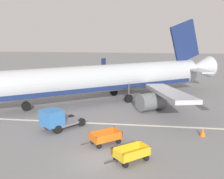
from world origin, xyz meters
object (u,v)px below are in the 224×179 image
Objects in this scene: airplane at (112,78)px; service_truck_beside_carts at (56,119)px; traffic_cone_near_plane at (203,132)px; baggage_cart_second_in_row at (106,137)px; baggage_cart_nearest at (131,153)px.

airplane is 12.96m from service_truck_beside_carts.
traffic_cone_near_plane is at bearing 1.16° from service_truck_beside_carts.
airplane is 15.19m from baggage_cart_second_in_row.
airplane is at bearing 102.23° from baggage_cart_nearest.
service_truck_beside_carts reaches higher than traffic_cone_near_plane.
baggage_cart_nearest is 4.51× the size of traffic_cone_near_plane.
airplane is 18.26m from baggage_cart_nearest.
baggage_cart_nearest is 8.38m from traffic_cone_near_plane.
traffic_cone_near_plane is at bearing 42.87° from baggage_cart_nearest.
airplane reaches higher than baggage_cart_second_in_row.
baggage_cart_nearest is 0.98× the size of baggage_cart_second_in_row.
baggage_cart_second_in_row is (1.49, -14.91, -2.45)m from airplane.
baggage_cart_second_in_row is 8.97m from traffic_cone_near_plane.
baggage_cart_second_in_row is 5.84m from service_truck_beside_carts.
baggage_cart_second_in_row is at bearing -160.99° from traffic_cone_near_plane.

